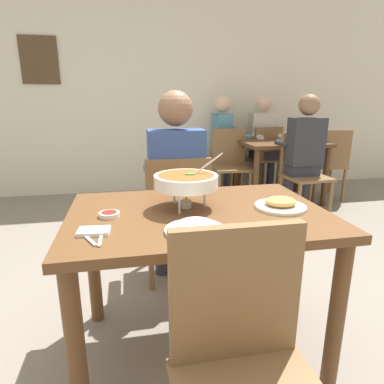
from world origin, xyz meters
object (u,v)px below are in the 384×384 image
at_px(dining_table_main, 198,235).
at_px(sauce_dish, 109,215).
at_px(chair_bg_left, 302,169).
at_px(rice_plate, 195,227).
at_px(curry_bowl, 186,181).
at_px(dining_table_far, 280,152).
at_px(chair_bg_right, 223,155).
at_px(patron_bg_left, 303,148).
at_px(chair_viewer_empty, 245,363).
at_px(patron_bg_middle, 263,137).
at_px(chair_bg_middle, 263,155).
at_px(chair_bg_window, 328,160).
at_px(chair_bg_corner, 230,161).
at_px(appetizer_plate, 280,204).
at_px(chair_diner_main, 177,213).
at_px(diner_main, 176,178).
at_px(patron_bg_right, 224,138).

height_order(dining_table_main, sauce_dish, sauce_dish).
bearing_deg(chair_bg_left, rice_plate, -127.89).
xyz_separation_m(curry_bowl, dining_table_far, (1.61, 2.33, -0.26)).
xyz_separation_m(dining_table_main, chair_bg_right, (0.99, 2.95, -0.13)).
height_order(sauce_dish, patron_bg_left, patron_bg_left).
distance_m(chair_viewer_empty, dining_table_far, 3.44).
bearing_deg(rice_plate, chair_bg_left, 52.11).
height_order(chair_viewer_empty, patron_bg_middle, patron_bg_middle).
height_order(chair_bg_middle, chair_bg_window, same).
xyz_separation_m(chair_bg_middle, chair_bg_corner, (-0.59, -0.34, 0.00)).
height_order(chair_viewer_empty, rice_plate, chair_viewer_empty).
distance_m(chair_bg_left, patron_bg_middle, 1.07).
distance_m(appetizer_plate, chair_bg_corner, 2.63).
bearing_deg(chair_bg_window, chair_diner_main, -143.67).
bearing_deg(chair_diner_main, diner_main, 90.00).
xyz_separation_m(curry_bowl, chair_bg_right, (1.04, 2.89, -0.38)).
bearing_deg(patron_bg_right, chair_bg_middle, -6.46).
relative_size(appetizer_plate, patron_bg_right, 0.18).
relative_size(chair_bg_middle, patron_bg_right, 0.69).
xyz_separation_m(curry_bowl, rice_plate, (-0.02, -0.31, -0.11)).
relative_size(curry_bowl, sauce_dish, 3.69).
distance_m(diner_main, chair_bg_left, 1.98).
distance_m(appetizer_plate, chair_bg_window, 2.95).
xyz_separation_m(appetizer_plate, sauce_dish, (-0.79, 0.03, -0.01)).
xyz_separation_m(diner_main, chair_bg_window, (2.18, 1.57, -0.24)).
bearing_deg(chair_bg_corner, chair_bg_left, -45.29).
bearing_deg(rice_plate, appetizer_plate, 24.90).
distance_m(chair_viewer_empty, appetizer_plate, 0.79).
xyz_separation_m(dining_table_far, chair_bg_right, (-0.57, 0.56, -0.11)).
bearing_deg(dining_table_far, chair_diner_main, -132.62).
relative_size(chair_bg_left, patron_bg_left, 0.69).
bearing_deg(patron_bg_left, chair_viewer_empty, -121.88).
xyz_separation_m(rice_plate, dining_table_far, (1.63, 2.64, -0.16)).
height_order(chair_bg_left, patron_bg_middle, patron_bg_middle).
distance_m(diner_main, chair_bg_window, 2.69).
distance_m(curry_bowl, patron_bg_middle, 3.28).
xyz_separation_m(chair_viewer_empty, rice_plate, (-0.06, 0.42, 0.27)).
bearing_deg(dining_table_far, chair_bg_middle, 92.94).
bearing_deg(patron_bg_middle, chair_bg_middle, -101.42).
distance_m(dining_table_main, patron_bg_left, 2.43).
bearing_deg(rice_plate, chair_bg_middle, 62.61).
xyz_separation_m(chair_diner_main, chair_bg_middle, (1.54, 2.16, 0.00)).
distance_m(diner_main, curry_bowl, 0.68).
height_order(chair_diner_main, patron_bg_middle, patron_bg_middle).
xyz_separation_m(dining_table_main, chair_diner_main, (-0.00, 0.69, -0.13)).
bearing_deg(sauce_dish, dining_table_far, 50.65).
xyz_separation_m(curry_bowl, appetizer_plate, (0.44, -0.09, -0.11)).
bearing_deg(dining_table_far, diner_main, -133.18).
relative_size(curry_bowl, patron_bg_middle, 0.25).
relative_size(dining_table_main, patron_bg_middle, 0.90).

